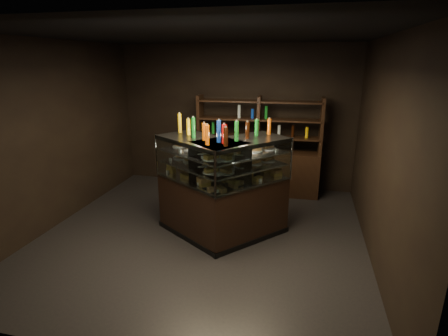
% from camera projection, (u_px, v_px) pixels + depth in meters
% --- Properties ---
extents(ground, '(5.00, 5.00, 0.00)m').
position_uv_depth(ground, '(203.00, 235.00, 5.59)').
color(ground, black).
rests_on(ground, ground).
extents(room_shell, '(5.02, 5.02, 3.01)m').
position_uv_depth(room_shell, '(200.00, 113.00, 5.01)').
color(room_shell, black).
rests_on(room_shell, ground).
extents(display_case, '(2.14, 1.56, 1.57)m').
position_uv_depth(display_case, '(221.00, 204.00, 5.44)').
color(display_case, black).
rests_on(display_case, ground).
extents(food_display, '(1.71, 1.08, 0.48)m').
position_uv_depth(food_display, '(221.00, 162.00, 5.23)').
color(food_display, gold).
rests_on(food_display, display_case).
extents(bottles_top, '(1.53, 0.94, 0.30)m').
position_uv_depth(bottles_top, '(221.00, 130.00, 5.09)').
color(bottles_top, black).
rests_on(bottles_top, display_case).
extents(potted_conifer, '(0.39, 0.39, 0.84)m').
position_uv_depth(potted_conifer, '(254.00, 184.00, 6.44)').
color(potted_conifer, black).
rests_on(potted_conifer, ground).
extents(back_shelving, '(2.48, 0.51, 2.00)m').
position_uv_depth(back_shelving, '(258.00, 165.00, 7.19)').
color(back_shelving, black).
rests_on(back_shelving, ground).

